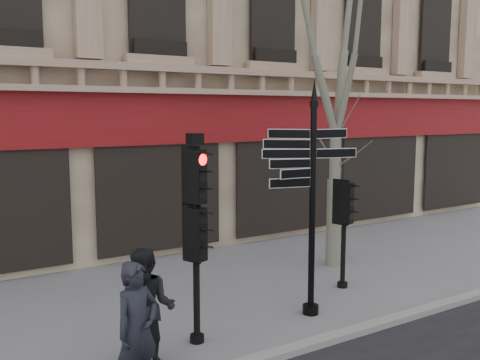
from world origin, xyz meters
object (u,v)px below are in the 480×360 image
object	(u,v)px
fingerpost	(313,159)
pedestrian_a	(137,330)
traffic_signal_secondary	(344,214)
plane_tree	(338,25)
traffic_signal_main	(196,213)
pedestrian_b	(147,309)

from	to	relation	value
fingerpost	pedestrian_a	bearing A→B (deg)	-140.14
traffic_signal_secondary	plane_tree	bearing A→B (deg)	38.94
pedestrian_a	traffic_signal_main	bearing A→B (deg)	18.32
traffic_signal_secondary	pedestrian_b	bearing A→B (deg)	176.92
traffic_signal_main	plane_tree	size ratio (longest dim) A/B	0.42
pedestrian_a	traffic_signal_secondary	bearing A→B (deg)	0.56
traffic_signal_main	traffic_signal_secondary	xyz separation A→B (m)	(3.97, 0.79, -0.57)
plane_tree	pedestrian_b	world-z (taller)	plane_tree
fingerpost	pedestrian_b	world-z (taller)	fingerpost
traffic_signal_secondary	pedestrian_a	bearing A→B (deg)	-177.23
traffic_signal_main	pedestrian_b	world-z (taller)	traffic_signal_main
fingerpost	traffic_signal_secondary	distance (m)	2.21
fingerpost	traffic_signal_secondary	size ratio (longest dim) A/B	1.89
traffic_signal_main	plane_tree	world-z (taller)	plane_tree
traffic_signal_secondary	pedestrian_b	xyz separation A→B (m)	(-4.99, -1.17, -0.70)
traffic_signal_main	plane_tree	bearing A→B (deg)	4.03
traffic_signal_secondary	pedestrian_a	size ratio (longest dim) A/B	1.24
fingerpost	pedestrian_b	bearing A→B (deg)	-149.57
pedestrian_a	pedestrian_b	size ratio (longest dim) A/B	1.02
traffic_signal_secondary	pedestrian_b	world-z (taller)	traffic_signal_secondary
traffic_signal_main	pedestrian_b	bearing A→B (deg)	-179.04
fingerpost	pedestrian_a	size ratio (longest dim) A/B	2.36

